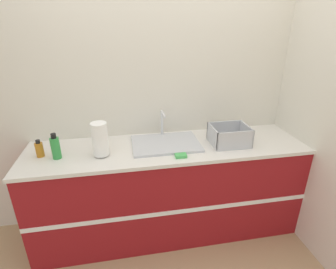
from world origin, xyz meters
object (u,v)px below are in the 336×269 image
paper_towel_roll (100,139)px  dish_rack (229,137)px  bottle_amber (39,149)px  bottle_green (56,147)px  sink (166,142)px

paper_towel_roll → dish_rack: bearing=1.3°
paper_towel_roll → bottle_amber: 0.49m
dish_rack → bottle_green: bearing=-179.7°
dish_rack → bottle_amber: dish_rack is taller
sink → bottle_amber: 1.01m
dish_rack → bottle_amber: 1.56m
bottle_amber → sink: bearing=2.2°
sink → dish_rack: bearing=-9.0°
sink → bottle_amber: size_ratio=4.11×
paper_towel_roll → bottle_green: paper_towel_roll is taller
paper_towel_roll → sink: bearing=11.8°
bottle_amber → bottle_green: (0.14, -0.05, 0.03)m
paper_towel_roll → bottle_green: 0.34m
bottle_green → dish_rack: bearing=0.3°
bottle_amber → dish_rack: bearing=-1.7°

